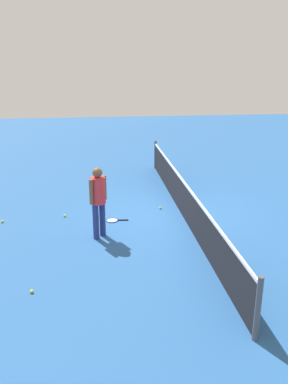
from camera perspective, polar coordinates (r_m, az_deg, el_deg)
name	(u,v)px	position (r m, az deg, el deg)	size (l,w,h in m)	color
ground_plane	(183,216)	(10.68, 5.66, -3.45)	(40.00, 40.00, 0.00)	#265693
court_net	(184,198)	(10.50, 5.74, -0.91)	(10.09, 0.09, 1.07)	#4C4C51
player_near_side	(98,197)	(9.08, -6.64, -0.68)	(0.48, 0.48, 1.70)	navy
tennis_racket_near_player	(113,220)	(10.33, -4.49, -4.11)	(0.34, 0.59, 0.03)	blue
tennis_ball_near_player	(100,188)	(12.88, -6.37, 0.56)	(0.07, 0.07, 0.07)	#C6E033
tennis_ball_by_net	(32,291)	(7.57, -15.95, -13.67)	(0.07, 0.07, 0.07)	#C6E033
tennis_ball_midcourt	(2,221)	(10.81, -19.84, -4.04)	(0.07, 0.07, 0.07)	#C6E033
tennis_ball_baseline	(65,216)	(10.75, -11.40, -3.39)	(0.07, 0.07, 0.07)	#C6E033
tennis_ball_stray_left	(160,208)	(11.10, 2.39, -2.31)	(0.07, 0.07, 0.07)	#C6E033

